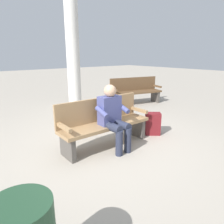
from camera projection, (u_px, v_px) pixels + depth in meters
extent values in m
plane|color=#A89E8E|center=(106.00, 146.00, 4.01)|extent=(40.00, 40.00, 0.00)
cube|color=#9E7A51|center=(106.00, 125.00, 3.90)|extent=(1.81, 0.52, 0.06)
cube|color=#9E7A51|center=(99.00, 109.00, 3.99)|extent=(1.80, 0.09, 0.45)
cube|color=#9E7A51|center=(138.00, 110.00, 4.37)|extent=(0.07, 0.48, 0.06)
cube|color=#9E7A51|center=(64.00, 127.00, 3.35)|extent=(0.07, 0.48, 0.06)
cube|color=#4C4742|center=(136.00, 127.00, 4.44)|extent=(0.09, 0.43, 0.39)
cube|color=#4C4742|center=(68.00, 148.00, 3.48)|extent=(0.09, 0.43, 0.39)
cube|color=#474C84|center=(109.00, 110.00, 3.81)|extent=(0.40, 0.23, 0.52)
sphere|color=tan|center=(110.00, 91.00, 3.70)|extent=(0.22, 0.22, 0.22)
cylinder|color=#282D42|center=(121.00, 125.00, 3.78)|extent=(0.16, 0.42, 0.15)
cylinder|color=#282D42|center=(112.00, 127.00, 3.66)|extent=(0.16, 0.42, 0.15)
cylinder|color=#282D42|center=(128.00, 140.00, 3.70)|extent=(0.13, 0.13, 0.45)
cylinder|color=#282D42|center=(119.00, 143.00, 3.58)|extent=(0.13, 0.13, 0.45)
cylinder|color=#474C84|center=(123.00, 108.00, 3.87)|extent=(0.10, 0.31, 0.18)
cylinder|color=#474C84|center=(102.00, 112.00, 3.58)|extent=(0.10, 0.31, 0.18)
cube|color=maroon|center=(153.00, 124.00, 4.52)|extent=(0.37, 0.36, 0.48)
cube|color=maroon|center=(152.00, 125.00, 4.66)|extent=(0.19, 0.17, 0.22)
cube|color=brown|center=(136.00, 92.00, 7.19)|extent=(1.86, 0.93, 0.06)
cube|color=brown|center=(133.00, 84.00, 7.31)|extent=(1.75, 0.51, 0.45)
cube|color=brown|center=(157.00, 86.00, 7.49)|extent=(0.18, 0.48, 0.06)
cube|color=brown|center=(114.00, 89.00, 6.81)|extent=(0.18, 0.48, 0.06)
cube|color=#4C4742|center=(155.00, 97.00, 7.57)|extent=(0.19, 0.44, 0.39)
cube|color=#4C4742|center=(115.00, 101.00, 6.93)|extent=(0.19, 0.44, 0.39)
cylinder|color=silver|center=(73.00, 47.00, 6.48)|extent=(0.41, 0.41, 3.81)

